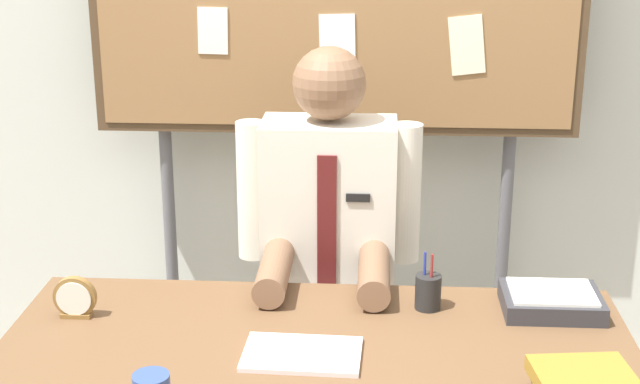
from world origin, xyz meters
name	(u,v)px	position (x,y,z in m)	size (l,w,h in m)	color
back_wall	(338,25)	(0.00, 1.25, 1.35)	(6.40, 0.08, 2.70)	silver
desk	(315,384)	(0.00, 0.00, 0.65)	(1.59, 0.83, 0.73)	brown
person	(328,284)	(0.00, 0.62, 0.64)	(0.55, 0.56, 1.38)	#2D2D33
open_notebook	(302,354)	(-0.03, -0.02, 0.74)	(0.28, 0.19, 0.01)	silver
desk_clock	(75,299)	(-0.64, 0.16, 0.78)	(0.11, 0.04, 0.11)	olive
pen_holder	(428,291)	(0.29, 0.27, 0.78)	(0.07, 0.07, 0.16)	#262626
paper_tray	(551,301)	(0.61, 0.27, 0.76)	(0.26, 0.20, 0.06)	#333338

